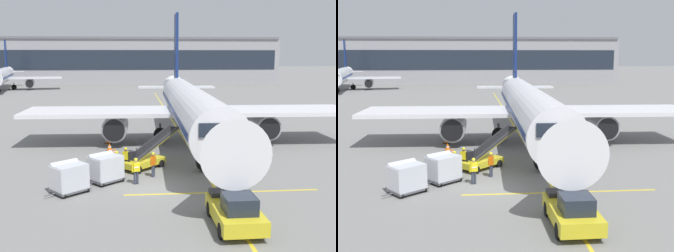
# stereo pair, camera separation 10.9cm
# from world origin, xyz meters

# --- Properties ---
(ground_plane) EXTENTS (600.00, 600.00, 0.00)m
(ground_plane) POSITION_xyz_m (0.00, 0.00, 0.00)
(ground_plane) COLOR slate
(parked_airplane) EXTENTS (31.14, 40.72, 13.62)m
(parked_airplane) POSITION_xyz_m (4.11, 13.64, 3.48)
(parked_airplane) COLOR white
(parked_airplane) RESTS_ON ground
(belt_loader) EXTENTS (4.74, 4.66, 2.80)m
(belt_loader) POSITION_xyz_m (-0.43, 4.80, 0.84)
(belt_loader) COLOR gold
(belt_loader) RESTS_ON ground
(baggage_cart_lead) EXTENTS (2.60, 2.52, 1.91)m
(baggage_cart_lead) POSITION_xyz_m (-3.14, 1.52, 1.00)
(baggage_cart_lead) COLOR #515156
(baggage_cart_lead) RESTS_ON ground
(baggage_cart_second) EXTENTS (2.60, 2.52, 1.91)m
(baggage_cart_second) POSITION_xyz_m (-5.21, -0.43, 1.00)
(baggage_cart_second) COLOR #515156
(baggage_cart_second) RESTS_ON ground
(pushback_tug) EXTENTS (2.15, 4.41, 1.83)m
(pushback_tug) POSITION_xyz_m (3.57, -6.28, 0.83)
(pushback_tug) COLOR gold
(pushback_tug) RESTS_ON ground
(ground_crew_by_loader) EXTENTS (0.51, 0.39, 1.74)m
(ground_crew_by_loader) POSITION_xyz_m (-1.83, 4.07, 1.00)
(ground_crew_by_loader) COLOR black
(ground_crew_by_loader) RESTS_ON ground
(ground_crew_by_carts) EXTENTS (0.56, 0.33, 1.74)m
(ground_crew_by_carts) POSITION_xyz_m (-2.42, 2.98, 1.00)
(ground_crew_by_carts) COLOR black
(ground_crew_by_carts) RESTS_ON ground
(ground_crew_marshaller) EXTENTS (0.40, 0.50, 1.74)m
(ground_crew_marshaller) POSITION_xyz_m (0.06, 2.42, 1.00)
(ground_crew_marshaller) COLOR #333847
(ground_crew_marshaller) RESTS_ON ground
(ground_crew_wingwalker) EXTENTS (0.55, 0.35, 1.74)m
(ground_crew_wingwalker) POSITION_xyz_m (-1.14, 0.90, 1.00)
(ground_crew_wingwalker) COLOR #333847
(ground_crew_wingwalker) RESTS_ON ground
(safety_cone_engine_keepout) EXTENTS (0.70, 0.70, 0.78)m
(safety_cone_engine_keepout) POSITION_xyz_m (-3.32, 10.18, 0.38)
(safety_cone_engine_keepout) COLOR black
(safety_cone_engine_keepout) RESTS_ON ground
(safety_cone_wingtip) EXTENTS (0.58, 0.58, 0.66)m
(safety_cone_wingtip) POSITION_xyz_m (-2.84, 8.73, 0.32)
(safety_cone_wingtip) COLOR black
(safety_cone_wingtip) RESTS_ON ground
(safety_cone_nose_mark) EXTENTS (0.65, 0.65, 0.73)m
(safety_cone_nose_mark) POSITION_xyz_m (-3.65, 13.85, 0.36)
(safety_cone_nose_mark) COLOR black
(safety_cone_nose_mark) RESTS_ON ground
(apron_guidance_line_lead_in) EXTENTS (0.20, 110.00, 0.01)m
(apron_guidance_line_lead_in) POSITION_xyz_m (3.80, 12.90, 0.00)
(apron_guidance_line_lead_in) COLOR yellow
(apron_guidance_line_lead_in) RESTS_ON ground
(apron_guidance_line_stop_bar) EXTENTS (12.00, 0.20, 0.01)m
(apron_guidance_line_stop_bar) POSITION_xyz_m (4.09, -1.22, 0.00)
(apron_guidance_line_stop_bar) COLOR yellow
(apron_guidance_line_stop_bar) RESTS_ON ground
(terminal_building) EXTENTS (103.78, 15.66, 14.00)m
(terminal_building) POSITION_xyz_m (-6.44, 111.07, 6.95)
(terminal_building) COLOR #939399
(terminal_building) RESTS_ON ground
(distant_airplane) EXTENTS (28.74, 37.32, 12.60)m
(distant_airplane) POSITION_xyz_m (-32.66, 78.15, 3.34)
(distant_airplane) COLOR silver
(distant_airplane) RESTS_ON ground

